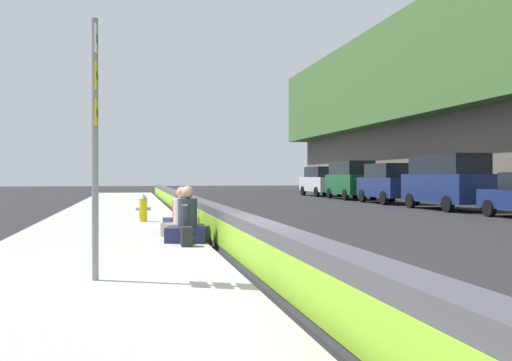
# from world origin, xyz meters

# --- Properties ---
(ground_plane) EXTENTS (160.00, 160.00, 0.00)m
(ground_plane) POSITION_xyz_m (0.00, 0.00, 0.00)
(ground_plane) COLOR #232326
(ground_plane) RESTS_ON ground
(sidewalk_strip) EXTENTS (80.00, 4.40, 0.14)m
(sidewalk_strip) POSITION_xyz_m (0.00, 2.65, 0.07)
(sidewalk_strip) COLOR #A8A59E
(sidewalk_strip) RESTS_ON ground_plane
(jersey_barrier) EXTENTS (76.00, 0.45, 0.85)m
(jersey_barrier) POSITION_xyz_m (0.00, 0.00, 0.42)
(jersey_barrier) COLOR #47474C
(jersey_barrier) RESTS_ON ground_plane
(route_sign_post) EXTENTS (0.44, 0.09, 3.60)m
(route_sign_post) POSITION_xyz_m (-0.98, 2.50, 2.23)
(route_sign_post) COLOR gray
(route_sign_post) RESTS_ON sidewalk_strip
(fire_hydrant) EXTENTS (0.26, 0.46, 0.88)m
(fire_hydrant) POSITION_xyz_m (8.94, 1.68, 0.59)
(fire_hydrant) COLOR gold
(fire_hydrant) RESTS_ON sidewalk_strip
(seated_person_foreground) EXTENTS (0.95, 1.04, 1.22)m
(seated_person_foreground) POSITION_xyz_m (3.24, 0.83, 0.52)
(seated_person_foreground) COLOR #23284C
(seated_person_foreground) RESTS_ON sidewalk_strip
(seated_person_middle) EXTENTS (0.88, 0.98, 1.18)m
(seated_person_middle) POSITION_xyz_m (4.25, 0.87, 0.51)
(seated_person_middle) COLOR #706651
(seated_person_middle) RESTS_ON sidewalk_strip
(seated_person_rear) EXTENTS (0.71, 0.81, 1.05)m
(seated_person_rear) POSITION_xyz_m (5.18, 0.85, 0.47)
(seated_person_rear) COLOR #23284C
(seated_person_rear) RESTS_ON sidewalk_strip
(seated_person_far) EXTENTS (0.84, 0.92, 1.07)m
(seated_person_far) POSITION_xyz_m (6.47, 0.73, 0.47)
(seated_person_far) COLOR #23284C
(seated_person_far) RESTS_ON sidewalk_strip
(backpack) EXTENTS (0.32, 0.28, 0.40)m
(backpack) POSITION_xyz_m (2.47, 0.92, 0.33)
(backpack) COLOR #232328
(backpack) RESTS_ON sidewalk_strip
(parked_car_fourth) EXTENTS (5.11, 2.12, 2.56)m
(parked_car_fourth) POSITION_xyz_m (14.39, -12.22, 1.35)
(parked_car_fourth) COLOR navy
(parked_car_fourth) RESTS_ON ground_plane
(parked_car_midline) EXTENTS (4.85, 2.16, 2.28)m
(parked_car_midline) POSITION_xyz_m (20.51, -12.25, 1.18)
(parked_car_midline) COLOR navy
(parked_car_midline) RESTS_ON ground_plane
(parked_car_far) EXTENTS (5.16, 2.22, 2.56)m
(parked_car_far) POSITION_xyz_m (26.30, -12.31, 1.35)
(parked_car_far) COLOR #145128
(parked_car_far) RESTS_ON ground_plane
(parked_car_farther) EXTENTS (4.86, 2.19, 2.28)m
(parked_car_farther) POSITION_xyz_m (32.36, -12.31, 1.18)
(parked_car_farther) COLOR silver
(parked_car_farther) RESTS_ON ground_plane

